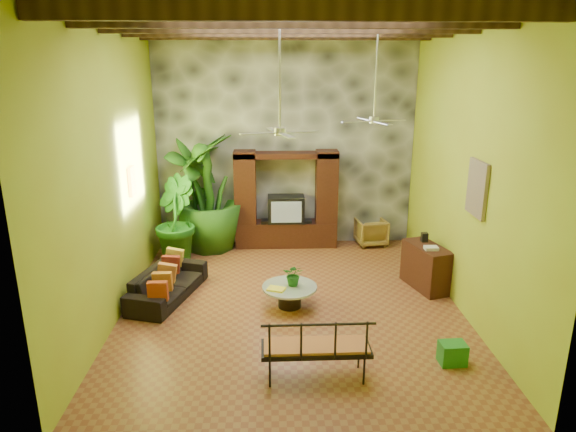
{
  "coord_description": "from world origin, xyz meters",
  "views": [
    {
      "loc": [
        -0.35,
        -8.49,
        4.26
      ],
      "look_at": [
        -0.05,
        0.2,
        1.63
      ],
      "focal_mm": 32.0,
      "sensor_mm": 36.0,
      "label": 1
    }
  ],
  "objects_px": {
    "tall_plant_b": "(174,220)",
    "sofa": "(168,283)",
    "ceiling_fan_front": "(280,118)",
    "coffee_table": "(290,293)",
    "side_console": "(426,267)",
    "green_bin": "(452,353)",
    "iron_bench": "(317,346)",
    "wicker_armchair": "(371,232)",
    "entertainment_center": "(286,207)",
    "tall_plant_c": "(208,193)",
    "ceiling_fan_back": "(374,109)",
    "tall_plant_a": "(193,194)"
  },
  "relations": [
    {
      "from": "ceiling_fan_back",
      "to": "green_bin",
      "type": "height_order",
      "value": "ceiling_fan_back"
    },
    {
      "from": "sofa",
      "to": "tall_plant_a",
      "type": "distance_m",
      "value": 2.95
    },
    {
      "from": "entertainment_center",
      "to": "green_bin",
      "type": "distance_m",
      "value": 5.66
    },
    {
      "from": "entertainment_center",
      "to": "wicker_armchair",
      "type": "bearing_deg",
      "value": 0.38
    },
    {
      "from": "tall_plant_c",
      "to": "green_bin",
      "type": "distance_m",
      "value": 6.56
    },
    {
      "from": "wicker_armchair",
      "to": "iron_bench",
      "type": "height_order",
      "value": "iron_bench"
    },
    {
      "from": "tall_plant_a",
      "to": "green_bin",
      "type": "relative_size",
      "value": 6.93
    },
    {
      "from": "coffee_table",
      "to": "green_bin",
      "type": "height_order",
      "value": "coffee_table"
    },
    {
      "from": "tall_plant_b",
      "to": "tall_plant_c",
      "type": "xyz_separation_m",
      "value": [
        0.67,
        0.82,
        0.4
      ]
    },
    {
      "from": "sofa",
      "to": "iron_bench",
      "type": "bearing_deg",
      "value": -120.17
    },
    {
      "from": "coffee_table",
      "to": "side_console",
      "type": "relative_size",
      "value": 0.91
    },
    {
      "from": "ceiling_fan_back",
      "to": "green_bin",
      "type": "distance_m",
      "value": 4.59
    },
    {
      "from": "entertainment_center",
      "to": "coffee_table",
      "type": "bearing_deg",
      "value": -90.62
    },
    {
      "from": "tall_plant_c",
      "to": "iron_bench",
      "type": "xyz_separation_m",
      "value": [
        2.05,
        -5.36,
        -0.82
      ]
    },
    {
      "from": "wicker_armchair",
      "to": "side_console",
      "type": "xyz_separation_m",
      "value": [
        0.6,
        -2.49,
        0.11
      ]
    },
    {
      "from": "coffee_table",
      "to": "iron_bench",
      "type": "height_order",
      "value": "iron_bench"
    },
    {
      "from": "green_bin",
      "to": "tall_plant_b",
      "type": "bearing_deg",
      "value": 138.55
    },
    {
      "from": "entertainment_center",
      "to": "wicker_armchair",
      "type": "relative_size",
      "value": 3.43
    },
    {
      "from": "tall_plant_a",
      "to": "side_console",
      "type": "distance_m",
      "value": 5.49
    },
    {
      "from": "ceiling_fan_back",
      "to": "tall_plant_c",
      "type": "height_order",
      "value": "ceiling_fan_back"
    },
    {
      "from": "ceiling_fan_front",
      "to": "sofa",
      "type": "relative_size",
      "value": 0.94
    },
    {
      "from": "ceiling_fan_back",
      "to": "entertainment_center",
      "type": "bearing_deg",
      "value": 129.57
    },
    {
      "from": "entertainment_center",
      "to": "sofa",
      "type": "distance_m",
      "value": 3.66
    },
    {
      "from": "tall_plant_a",
      "to": "iron_bench",
      "type": "relative_size",
      "value": 1.71
    },
    {
      "from": "side_console",
      "to": "iron_bench",
      "type": "bearing_deg",
      "value": -145.74
    },
    {
      "from": "entertainment_center",
      "to": "tall_plant_c",
      "type": "height_order",
      "value": "tall_plant_c"
    },
    {
      "from": "iron_bench",
      "to": "wicker_armchair",
      "type": "bearing_deg",
      "value": 71.14
    },
    {
      "from": "ceiling_fan_front",
      "to": "sofa",
      "type": "height_order",
      "value": "ceiling_fan_front"
    },
    {
      "from": "tall_plant_b",
      "to": "coffee_table",
      "type": "height_order",
      "value": "tall_plant_b"
    },
    {
      "from": "entertainment_center",
      "to": "iron_bench",
      "type": "height_order",
      "value": "entertainment_center"
    },
    {
      "from": "tall_plant_c",
      "to": "ceiling_fan_front",
      "type": "bearing_deg",
      "value": -64.97
    },
    {
      "from": "wicker_armchair",
      "to": "ceiling_fan_back",
      "type": "bearing_deg",
      "value": 68.67
    },
    {
      "from": "tall_plant_b",
      "to": "ceiling_fan_front",
      "type": "bearing_deg",
      "value": -49.0
    },
    {
      "from": "ceiling_fan_back",
      "to": "tall_plant_b",
      "type": "distance_m",
      "value": 4.85
    },
    {
      "from": "sofa",
      "to": "coffee_table",
      "type": "distance_m",
      "value": 2.31
    },
    {
      "from": "entertainment_center",
      "to": "wicker_armchair",
      "type": "height_order",
      "value": "entertainment_center"
    },
    {
      "from": "tall_plant_b",
      "to": "tall_plant_c",
      "type": "distance_m",
      "value": 1.13
    },
    {
      "from": "sofa",
      "to": "ceiling_fan_front",
      "type": "bearing_deg",
      "value": -93.7
    },
    {
      "from": "tall_plant_a",
      "to": "tall_plant_b",
      "type": "relative_size",
      "value": 1.36
    },
    {
      "from": "ceiling_fan_back",
      "to": "green_bin",
      "type": "relative_size",
      "value": 4.95
    },
    {
      "from": "ceiling_fan_front",
      "to": "tall_plant_a",
      "type": "bearing_deg",
      "value": 118.97
    },
    {
      "from": "sofa",
      "to": "green_bin",
      "type": "xyz_separation_m",
      "value": [
        4.58,
        -2.36,
        -0.12
      ]
    },
    {
      "from": "iron_bench",
      "to": "green_bin",
      "type": "bearing_deg",
      "value": 9.08
    },
    {
      "from": "entertainment_center",
      "to": "tall_plant_c",
      "type": "xyz_separation_m",
      "value": [
        -1.8,
        -0.12,
        0.39
      ]
    },
    {
      "from": "side_console",
      "to": "green_bin",
      "type": "xyz_separation_m",
      "value": [
        -0.37,
        -2.64,
        -0.27
      ]
    },
    {
      "from": "tall_plant_b",
      "to": "sofa",
      "type": "bearing_deg",
      "value": -84.87
    },
    {
      "from": "ceiling_fan_front",
      "to": "sofa",
      "type": "bearing_deg",
      "value": 159.68
    },
    {
      "from": "tall_plant_a",
      "to": "tall_plant_b",
      "type": "xyz_separation_m",
      "value": [
        -0.3,
        -0.94,
        -0.34
      ]
    },
    {
      "from": "ceiling_fan_back",
      "to": "coffee_table",
      "type": "xyz_separation_m",
      "value": [
        -1.63,
        -1.28,
        -3.15
      ]
    },
    {
      "from": "ceiling_fan_front",
      "to": "green_bin",
      "type": "bearing_deg",
      "value": -32.58
    }
  ]
}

